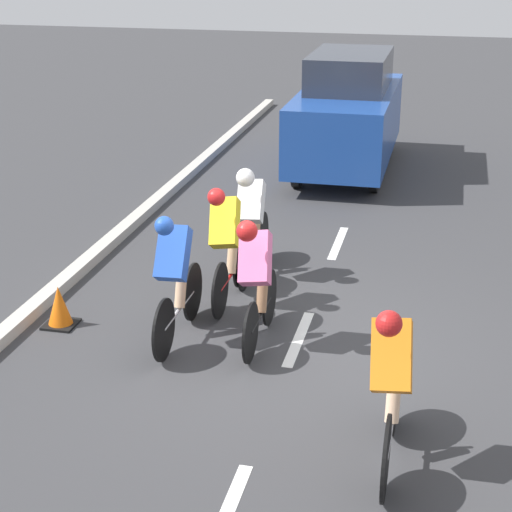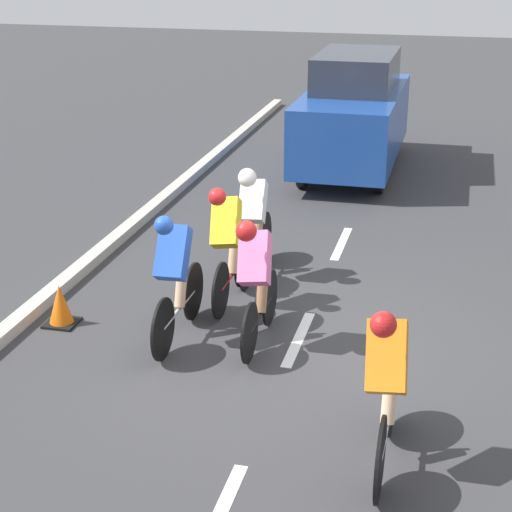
{
  "view_description": "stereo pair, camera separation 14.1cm",
  "coord_description": "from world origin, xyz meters",
  "px_view_note": "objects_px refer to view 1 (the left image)",
  "views": [
    {
      "loc": [
        -1.48,
        8.33,
        4.3
      ],
      "look_at": [
        0.49,
        -0.17,
        0.95
      ],
      "focal_mm": 60.0,
      "sensor_mm": 36.0,
      "label": 1
    },
    {
      "loc": [
        -1.61,
        8.3,
        4.3
      ],
      "look_at": [
        0.49,
        -0.17,
        0.95
      ],
      "focal_mm": 60.0,
      "sensor_mm": 36.0,
      "label": 2
    }
  ],
  "objects_px": {
    "cyclist_blue": "(175,275)",
    "cyclist_pink": "(256,277)",
    "support_car": "(347,113)",
    "cyclist_yellow": "(227,242)",
    "cyclist_orange": "(391,383)",
    "cyclist_white": "(251,218)",
    "traffic_cone": "(59,307)"
  },
  "relations": [
    {
      "from": "cyclist_orange",
      "to": "support_car",
      "type": "bearing_deg",
      "value": -80.46
    },
    {
      "from": "cyclist_white",
      "to": "cyclist_yellow",
      "type": "height_order",
      "value": "cyclist_yellow"
    },
    {
      "from": "cyclist_yellow",
      "to": "support_car",
      "type": "xyz_separation_m",
      "value": [
        -0.6,
        -6.53,
        0.29
      ]
    },
    {
      "from": "cyclist_white",
      "to": "support_car",
      "type": "xyz_separation_m",
      "value": [
        -0.51,
        -5.62,
        0.28
      ]
    },
    {
      "from": "cyclist_white",
      "to": "cyclist_pink",
      "type": "bearing_deg",
      "value": 104.88
    },
    {
      "from": "cyclist_white",
      "to": "support_car",
      "type": "bearing_deg",
      "value": -95.17
    },
    {
      "from": "cyclist_blue",
      "to": "traffic_cone",
      "type": "xyz_separation_m",
      "value": [
        1.43,
        -0.06,
        -0.56
      ]
    },
    {
      "from": "cyclist_orange",
      "to": "support_car",
      "type": "relative_size",
      "value": 0.4
    },
    {
      "from": "cyclist_blue",
      "to": "cyclist_pink",
      "type": "relative_size",
      "value": 1.07
    },
    {
      "from": "cyclist_orange",
      "to": "cyclist_yellow",
      "type": "relative_size",
      "value": 1.04
    },
    {
      "from": "cyclist_white",
      "to": "cyclist_pink",
      "type": "relative_size",
      "value": 1.05
    },
    {
      "from": "cyclist_orange",
      "to": "cyclist_pink",
      "type": "bearing_deg",
      "value": -51.11
    },
    {
      "from": "support_car",
      "to": "cyclist_blue",
      "type": "bearing_deg",
      "value": 83.41
    },
    {
      "from": "cyclist_white",
      "to": "cyclist_yellow",
      "type": "xyz_separation_m",
      "value": [
        0.09,
        0.91,
        -0.01
      ]
    },
    {
      "from": "support_car",
      "to": "cyclist_yellow",
      "type": "bearing_deg",
      "value": 84.75
    },
    {
      "from": "cyclist_yellow",
      "to": "cyclist_pink",
      "type": "distance_m",
      "value": 1.18
    },
    {
      "from": "cyclist_blue",
      "to": "support_car",
      "type": "height_order",
      "value": "support_car"
    },
    {
      "from": "cyclist_pink",
      "to": "cyclist_white",
      "type": "bearing_deg",
      "value": -75.12
    },
    {
      "from": "cyclist_yellow",
      "to": "cyclist_blue",
      "type": "xyz_separation_m",
      "value": [
        0.28,
        1.12,
        -0.0
      ]
    },
    {
      "from": "cyclist_white",
      "to": "traffic_cone",
      "type": "bearing_deg",
      "value": 47.3
    },
    {
      "from": "support_car",
      "to": "traffic_cone",
      "type": "distance_m",
      "value": 7.97
    },
    {
      "from": "cyclist_blue",
      "to": "cyclist_pink",
      "type": "bearing_deg",
      "value": -173.19
    },
    {
      "from": "cyclist_orange",
      "to": "cyclist_blue",
      "type": "height_order",
      "value": "cyclist_orange"
    },
    {
      "from": "cyclist_orange",
      "to": "support_car",
      "type": "xyz_separation_m",
      "value": [
        1.6,
        -9.52,
        0.28
      ]
    },
    {
      "from": "cyclist_orange",
      "to": "cyclist_white",
      "type": "xyz_separation_m",
      "value": [
        2.11,
        -3.9,
        0.0
      ]
    },
    {
      "from": "support_car",
      "to": "cyclist_orange",
      "type": "bearing_deg",
      "value": 99.54
    },
    {
      "from": "cyclist_pink",
      "to": "support_car",
      "type": "height_order",
      "value": "support_car"
    },
    {
      "from": "cyclist_white",
      "to": "cyclist_pink",
      "type": "height_order",
      "value": "cyclist_white"
    },
    {
      "from": "cyclist_orange",
      "to": "traffic_cone",
      "type": "xyz_separation_m",
      "value": [
        3.92,
        -1.94,
        -0.57
      ]
    },
    {
      "from": "cyclist_orange",
      "to": "cyclist_blue",
      "type": "xyz_separation_m",
      "value": [
        2.48,
        -1.88,
        -0.01
      ]
    },
    {
      "from": "traffic_cone",
      "to": "cyclist_blue",
      "type": "bearing_deg",
      "value": 177.5
    },
    {
      "from": "cyclist_yellow",
      "to": "cyclist_blue",
      "type": "distance_m",
      "value": 1.15
    }
  ]
}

